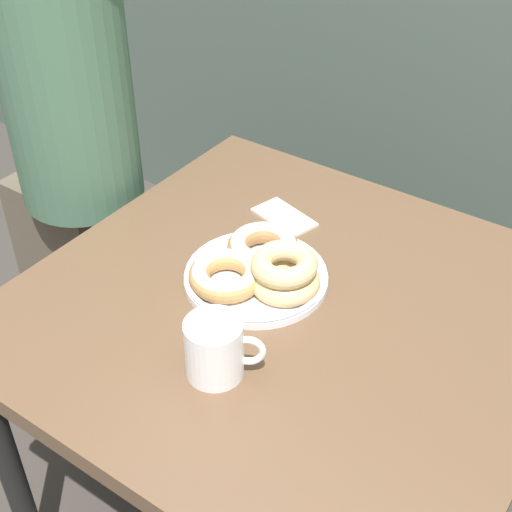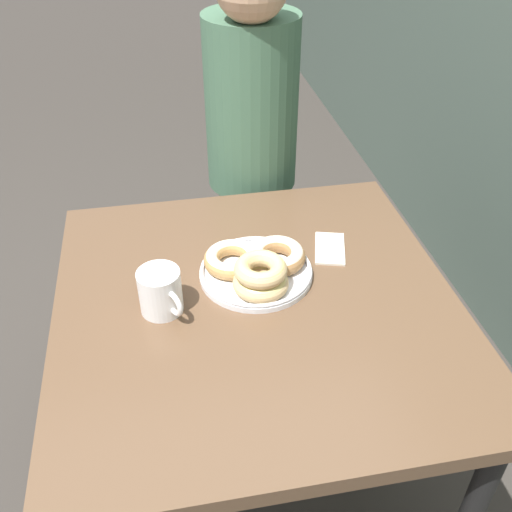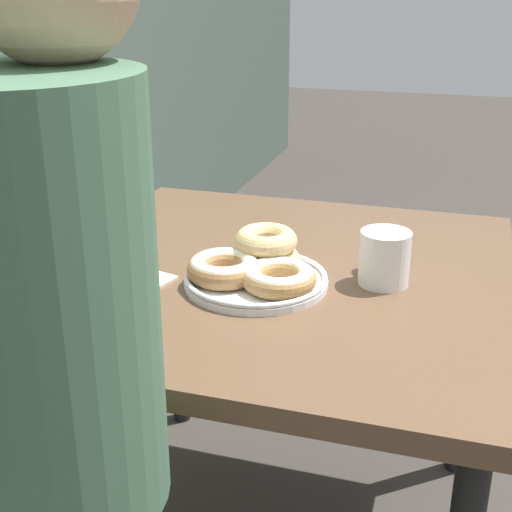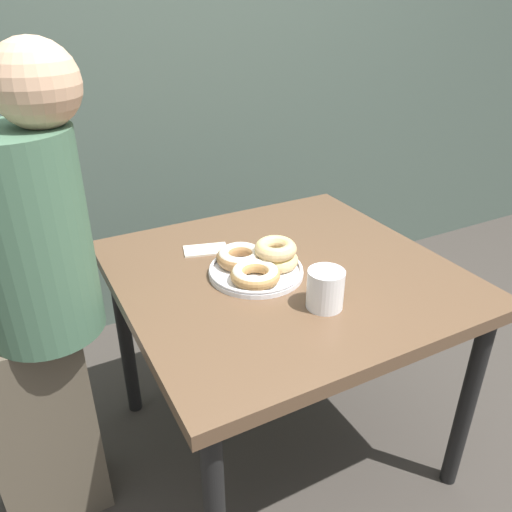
% 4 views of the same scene
% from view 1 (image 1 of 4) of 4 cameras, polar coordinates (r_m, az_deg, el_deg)
% --- Properties ---
extents(dining_table, '(0.95, 0.92, 0.71)m').
position_cam_1_polar(dining_table, '(1.36, 2.68, -6.14)').
color(dining_table, brown).
rests_on(dining_table, ground_plane).
extents(donut_plate, '(0.28, 0.29, 0.09)m').
position_cam_1_polar(donut_plate, '(1.33, 0.35, -0.95)').
color(donut_plate, white).
rests_on(donut_plate, dining_table).
extents(coffee_mug, '(0.12, 0.10, 0.11)m').
position_cam_1_polar(coffee_mug, '(1.15, -3.26, -7.37)').
color(coffee_mug, white).
rests_on(coffee_mug, dining_table).
extents(person_figure, '(0.39, 0.28, 1.36)m').
position_cam_1_polar(person_figure, '(1.76, -14.20, 6.24)').
color(person_figure, brown).
rests_on(person_figure, ground_plane).
extents(napkin, '(0.15, 0.11, 0.01)m').
position_cam_1_polar(napkin, '(1.53, 2.27, 3.12)').
color(napkin, beige).
rests_on(napkin, dining_table).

